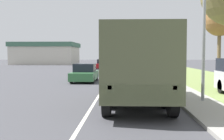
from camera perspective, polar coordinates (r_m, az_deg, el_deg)
ground_plane at (r=41.67m, az=0.59°, el=0.12°), size 180.00×180.00×0.00m
lane_centre_stripe at (r=41.67m, az=0.59°, el=0.13°), size 0.12×120.00×0.00m
sidewalk_right at (r=41.77m, az=6.77°, el=0.19°), size 1.80×120.00×0.12m
grass_strip_right at (r=42.34m, az=12.72°, el=0.11°), size 7.00×120.00×0.02m
military_truck at (r=11.80m, az=5.02°, el=1.37°), size 2.54×7.45×3.14m
car_nearest_ahead at (r=22.53m, az=-5.57°, el=-0.69°), size 1.83×4.43×1.43m
car_second_ahead at (r=34.83m, az=2.98°, el=0.81°), size 1.89×4.89×1.72m
car_third_ahead at (r=43.28m, az=-1.88°, el=1.12°), size 1.85×4.05×1.49m
tree_far_right at (r=29.35m, az=21.02°, el=9.18°), size 2.93×2.93×6.87m
building_distant at (r=67.99m, az=-13.18°, el=3.30°), size 14.38×12.03×5.02m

